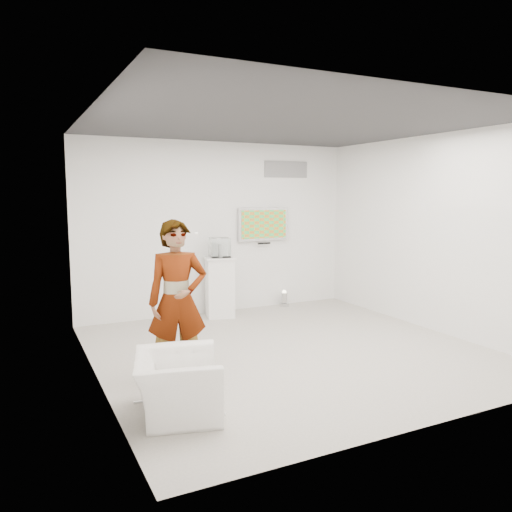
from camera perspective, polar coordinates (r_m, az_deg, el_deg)
name	(u,v)px	position (r m, az deg, el deg)	size (l,w,h in m)	color
room	(290,240)	(6.59, 3.93, 1.85)	(5.01, 5.01, 3.00)	#BBB3AB
tv	(263,224)	(9.14, 0.81, 3.67)	(1.00, 0.08, 0.60)	#BABABE
logo_decal	(286,169)	(9.40, 3.46, 9.85)	(0.90, 0.02, 0.30)	gray
person	(177,301)	(5.67, -8.97, -5.11)	(0.67, 0.44, 1.82)	white
armchair	(178,384)	(4.98, -8.95, -14.30)	(0.90, 0.79, 0.59)	white
pedestal	(220,287)	(8.59, -4.15, -3.54)	(0.50, 0.50, 1.03)	white
floor_uplight	(284,299)	(9.42, 3.24, -4.88)	(0.19, 0.19, 0.29)	silver
vitrine	(220,247)	(8.49, -4.19, 0.98)	(0.33, 0.33, 0.33)	white
console	(220,251)	(8.49, -4.19, 0.61)	(0.05, 0.16, 0.22)	white
wii_remote	(196,235)	(5.75, -6.85, 2.45)	(0.04, 0.14, 0.04)	white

